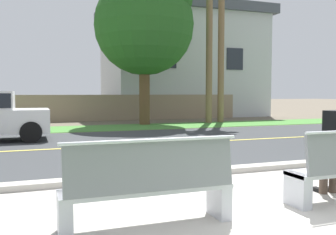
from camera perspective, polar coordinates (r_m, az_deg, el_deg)
name	(u,v)px	position (r m, az deg, el deg)	size (l,w,h in m)	color
ground_plane	(121,139)	(12.04, -7.28, -3.34)	(140.00, 140.00, 0.00)	#665B4C
sidewalk_pavement	(251,207)	(5.05, 12.63, -13.29)	(44.00, 3.60, 0.01)	#B7B2A8
curb_edge	(191,173)	(6.71, 3.53, -8.51)	(44.00, 0.30, 0.11)	#ADA89E
street_asphalt	(132,145)	(10.59, -5.49, -4.28)	(52.00, 8.00, 0.01)	#383A3D
road_centre_line	(132,145)	(10.59, -5.49, -4.25)	(48.00, 0.14, 0.01)	#E0CC4C
far_verge_grass	(99,128)	(15.99, -10.48, -1.60)	(48.00, 2.80, 0.02)	#478438
bench_left	(149,187)	(4.10, -2.91, -10.63)	(1.91, 0.48, 1.01)	silver
shade_tree_left	(148,18)	(17.82, -3.13, 15.05)	(4.64, 4.64, 7.65)	brown
garden_wall	(127,107)	(20.57, -6.26, 1.55)	(13.00, 0.36, 1.40)	gray
house_across_street	(182,62)	(25.08, 2.09, 8.54)	(10.49, 6.91, 7.07)	#B7BCC1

